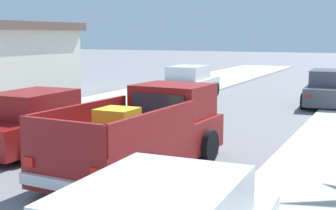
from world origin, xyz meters
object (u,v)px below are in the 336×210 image
at_px(car_right_mid, 330,89).
at_px(pickup_truck, 145,135).
at_px(car_left_far, 36,122).
at_px(car_left_mid, 189,83).

bearing_deg(car_right_mid, pickup_truck, -102.22).
relative_size(pickup_truck, car_left_far, 1.24).
bearing_deg(car_left_far, car_right_mid, 61.58).
xyz_separation_m(car_right_mid, car_left_far, (-6.11, -11.30, 0.00)).
xyz_separation_m(car_left_mid, car_left_far, (0.28, -11.15, 0.00)).
xyz_separation_m(pickup_truck, car_left_mid, (-3.83, 11.71, -0.07)).
relative_size(car_left_mid, car_left_far, 1.01).
bearing_deg(pickup_truck, car_left_mid, 108.10).
height_order(car_right_mid, car_left_far, same).
relative_size(car_left_mid, car_right_mid, 0.99).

